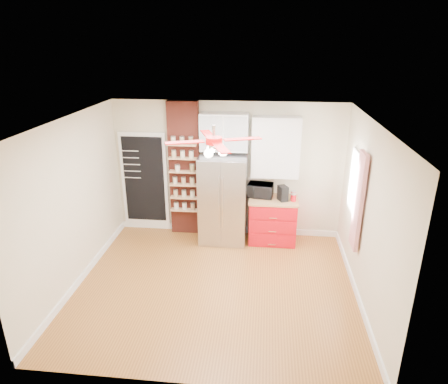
# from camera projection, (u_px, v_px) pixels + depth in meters

# --- Properties ---
(floor) EXTENTS (4.50, 4.50, 0.00)m
(floor) POSITION_uv_depth(u_px,v_px,m) (215.00, 286.00, 6.52)
(floor) COLOR #985F26
(floor) RESTS_ON ground
(ceiling) EXTENTS (4.50, 4.50, 0.00)m
(ceiling) POSITION_uv_depth(u_px,v_px,m) (214.00, 122.00, 5.55)
(ceiling) COLOR white
(ceiling) RESTS_ON wall_back
(wall_back) EXTENTS (4.50, 0.02, 2.70)m
(wall_back) POSITION_uv_depth(u_px,v_px,m) (228.00, 170.00, 7.89)
(wall_back) COLOR beige
(wall_back) RESTS_ON floor
(wall_front) EXTENTS (4.50, 0.02, 2.70)m
(wall_front) POSITION_uv_depth(u_px,v_px,m) (190.00, 287.00, 4.18)
(wall_front) COLOR beige
(wall_front) RESTS_ON floor
(wall_left) EXTENTS (0.02, 4.00, 2.70)m
(wall_left) POSITION_uv_depth(u_px,v_px,m) (73.00, 204.00, 6.26)
(wall_left) COLOR beige
(wall_left) RESTS_ON floor
(wall_right) EXTENTS (0.02, 4.00, 2.70)m
(wall_right) POSITION_uv_depth(u_px,v_px,m) (368.00, 217.00, 5.81)
(wall_right) COLOR beige
(wall_right) RESTS_ON floor
(chalkboard) EXTENTS (0.95, 0.05, 1.95)m
(chalkboard) POSITION_uv_depth(u_px,v_px,m) (144.00, 179.00, 8.12)
(chalkboard) COLOR white
(chalkboard) RESTS_ON wall_back
(brick_pillar) EXTENTS (0.60, 0.16, 2.70)m
(brick_pillar) POSITION_uv_depth(u_px,v_px,m) (185.00, 170.00, 7.90)
(brick_pillar) COLOR maroon
(brick_pillar) RESTS_ON floor
(fridge) EXTENTS (0.90, 0.70, 1.75)m
(fridge) POSITION_uv_depth(u_px,v_px,m) (223.00, 199.00, 7.72)
(fridge) COLOR #A2A1A6
(fridge) RESTS_ON floor
(upper_glass_cabinet) EXTENTS (0.90, 0.35, 0.70)m
(upper_glass_cabinet) POSITION_uv_depth(u_px,v_px,m) (224.00, 132.00, 7.45)
(upper_glass_cabinet) COLOR white
(upper_glass_cabinet) RESTS_ON wall_back
(red_cabinet) EXTENTS (0.94, 0.64, 0.90)m
(red_cabinet) POSITION_uv_depth(u_px,v_px,m) (273.00, 220.00, 7.83)
(red_cabinet) COLOR red
(red_cabinet) RESTS_ON floor
(upper_shelf_unit) EXTENTS (0.90, 0.30, 1.15)m
(upper_shelf_unit) POSITION_uv_depth(u_px,v_px,m) (276.00, 147.00, 7.47)
(upper_shelf_unit) COLOR white
(upper_shelf_unit) RESTS_ON wall_back
(window) EXTENTS (0.04, 0.75, 1.05)m
(window) POSITION_uv_depth(u_px,v_px,m) (356.00, 183.00, 6.58)
(window) COLOR white
(window) RESTS_ON wall_right
(curtain) EXTENTS (0.06, 0.40, 1.55)m
(curtain) POSITION_uv_depth(u_px,v_px,m) (359.00, 201.00, 6.11)
(curtain) COLOR red
(curtain) RESTS_ON wall_right
(ceiling_fan) EXTENTS (1.40, 1.40, 0.44)m
(ceiling_fan) POSITION_uv_depth(u_px,v_px,m) (214.00, 141.00, 5.65)
(ceiling_fan) COLOR silver
(ceiling_fan) RESTS_ON ceiling
(toaster_oven) EXTENTS (0.52, 0.38, 0.27)m
(toaster_oven) POSITION_uv_depth(u_px,v_px,m) (260.00, 190.00, 7.73)
(toaster_oven) COLOR black
(toaster_oven) RESTS_ON red_cabinet
(coffee_maker) EXTENTS (0.22, 0.25, 0.29)m
(coffee_maker) POSITION_uv_depth(u_px,v_px,m) (283.00, 193.00, 7.55)
(coffee_maker) COLOR black
(coffee_maker) RESTS_ON red_cabinet
(canister_left) EXTENTS (0.12, 0.12, 0.13)m
(canister_left) POSITION_uv_depth(u_px,v_px,m) (293.00, 198.00, 7.54)
(canister_left) COLOR #BC0A13
(canister_left) RESTS_ON red_cabinet
(canister_right) EXTENTS (0.11, 0.11, 0.15)m
(canister_right) POSITION_uv_depth(u_px,v_px,m) (293.00, 196.00, 7.62)
(canister_right) COLOR red
(canister_right) RESTS_ON red_cabinet
(pantry_jar_oats) EXTENTS (0.10, 0.10, 0.12)m
(pantry_jar_oats) POSITION_uv_depth(u_px,v_px,m) (177.00, 168.00, 7.73)
(pantry_jar_oats) COLOR beige
(pantry_jar_oats) RESTS_ON brick_pillar
(pantry_jar_beans) EXTENTS (0.10, 0.10, 0.14)m
(pantry_jar_beans) POSITION_uv_depth(u_px,v_px,m) (192.00, 168.00, 7.70)
(pantry_jar_beans) COLOR olive
(pantry_jar_beans) RESTS_ON brick_pillar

